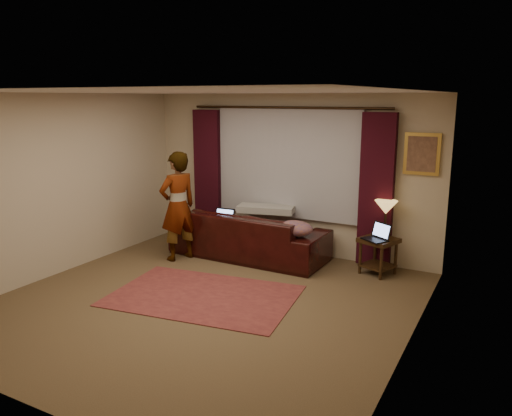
{
  "coord_description": "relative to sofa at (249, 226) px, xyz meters",
  "views": [
    {
      "loc": [
        3.37,
        -4.89,
        2.54
      ],
      "look_at": [
        0.1,
        1.2,
        1.0
      ],
      "focal_mm": 35.0,
      "sensor_mm": 36.0,
      "label": 1
    }
  ],
  "objects": [
    {
      "name": "laptop_table",
      "position": [
        2.03,
        0.05,
        0.15
      ],
      "size": [
        0.48,
        0.49,
        0.25
      ],
      "primitive_type": null,
      "rotation": [
        0.0,
        0.0,
        -0.56
      ],
      "color": "black",
      "rests_on": "end_table"
    },
    {
      "name": "drape_right",
      "position": [
        1.91,
        0.49,
        0.67
      ],
      "size": [
        0.5,
        0.14,
        2.3
      ],
      "primitive_type": "cube",
      "color": "black",
      "rests_on": "floor"
    },
    {
      "name": "wall_right",
      "position": [
        2.91,
        -1.9,
        0.79
      ],
      "size": [
        0.02,
        5.0,
        2.6
      ],
      "primitive_type": "cube",
      "color": "#C2B295",
      "rests_on": "ground"
    },
    {
      "name": "clothing_pile",
      "position": [
        0.91,
        -0.21,
        0.11
      ],
      "size": [
        0.63,
        0.55,
        0.23
      ],
      "primitive_type": "ellipsoid",
      "rotation": [
        0.0,
        0.0,
        -0.27
      ],
      "color": "#744A51",
      "rests_on": "sofa"
    },
    {
      "name": "laptop_sofa",
      "position": [
        -0.43,
        -0.14,
        0.12
      ],
      "size": [
        0.36,
        0.39,
        0.24
      ],
      "primitive_type": null,
      "rotation": [
        0.0,
        0.0,
        0.07
      ],
      "color": "black",
      "rests_on": "sofa"
    },
    {
      "name": "wall_front",
      "position": [
        0.41,
        -4.4,
        0.79
      ],
      "size": [
        5.0,
        0.02,
        2.6
      ],
      "primitive_type": "cube",
      "color": "#C2B295",
      "rests_on": "ground"
    },
    {
      "name": "drape_left",
      "position": [
        -1.09,
        0.49,
        0.67
      ],
      "size": [
        0.5,
        0.14,
        2.3
      ],
      "primitive_type": "cube",
      "color": "black",
      "rests_on": "floor"
    },
    {
      "name": "area_rug",
      "position": [
        0.29,
        -1.74,
        -0.51
      ],
      "size": [
        2.55,
        1.88,
        0.01
      ],
      "primitive_type": "cube",
      "rotation": [
        0.0,
        0.0,
        0.14
      ],
      "color": "brown",
      "rests_on": "floor"
    },
    {
      "name": "throw_blanket",
      "position": [
        0.17,
        0.29,
        0.52
      ],
      "size": [
        0.98,
        0.57,
        0.11
      ],
      "primitive_type": "cube",
      "rotation": [
        0.0,
        0.0,
        0.23
      ],
      "color": "#9F9D97",
      "rests_on": "sofa"
    },
    {
      "name": "wall_back",
      "position": [
        0.41,
        0.6,
        0.79
      ],
      "size": [
        5.0,
        0.02,
        2.6
      ],
      "primitive_type": "cube",
      "color": "#C2B295",
      "rests_on": "ground"
    },
    {
      "name": "ceiling",
      "position": [
        0.41,
        -1.9,
        2.09
      ],
      "size": [
        5.0,
        5.0,
        0.02
      ],
      "primitive_type": "cube",
      "color": "silver",
      "rests_on": "ground"
    },
    {
      "name": "person",
      "position": [
        -0.92,
        -0.63,
        0.35
      ],
      "size": [
        0.66,
        0.66,
        1.73
      ],
      "primitive_type": "imported",
      "rotation": [
        0.0,
        0.0,
        -1.95
      ],
      "color": "#9F9D97",
      "rests_on": "floor"
    },
    {
      "name": "wall_left",
      "position": [
        -2.09,
        -1.9,
        0.79
      ],
      "size": [
        0.02,
        5.0,
        2.6
      ],
      "primitive_type": "cube",
      "color": "#C2B295",
      "rests_on": "ground"
    },
    {
      "name": "picture_frame",
      "position": [
        2.51,
        0.57,
        1.24
      ],
      "size": [
        0.5,
        0.04,
        0.6
      ],
      "primitive_type": "cube",
      "color": "gold",
      "rests_on": "wall_back"
    },
    {
      "name": "end_table",
      "position": [
        2.06,
        0.18,
        -0.24
      ],
      "size": [
        0.6,
        0.6,
        0.54
      ],
      "primitive_type": "cube",
      "rotation": [
        0.0,
        0.0,
        -0.35
      ],
      "color": "black",
      "rests_on": "floor"
    },
    {
      "name": "curtain_rod",
      "position": [
        0.41,
        0.49,
        1.87
      ],
      "size": [
        0.04,
        0.04,
        3.4
      ],
      "primitive_type": "cylinder",
      "color": "black",
      "rests_on": "wall_back"
    },
    {
      "name": "sofa",
      "position": [
        0.0,
        0.0,
        0.0
      ],
      "size": [
        2.55,
        1.13,
        1.02
      ],
      "primitive_type": "imported",
      "rotation": [
        0.0,
        0.0,
        3.13
      ],
      "color": "black",
      "rests_on": "floor"
    },
    {
      "name": "floor",
      "position": [
        0.41,
        -1.9,
        -0.52
      ],
      "size": [
        5.0,
        5.0,
        0.01
      ],
      "primitive_type": "cube",
      "color": "brown",
      "rests_on": "ground"
    },
    {
      "name": "sheer_curtain",
      "position": [
        0.41,
        0.54,
        0.99
      ],
      "size": [
        2.5,
        0.05,
        1.8
      ],
      "primitive_type": "cube",
      "color": "#A6A6AE",
      "rests_on": "wall_back"
    },
    {
      "name": "tiffany_lamp",
      "position": [
        2.1,
        0.34,
        0.3
      ],
      "size": [
        0.46,
        0.46,
        0.53
      ],
      "primitive_type": null,
      "rotation": [
        0.0,
        0.0,
        -0.55
      ],
      "color": "#A5873F",
      "rests_on": "end_table"
    }
  ]
}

